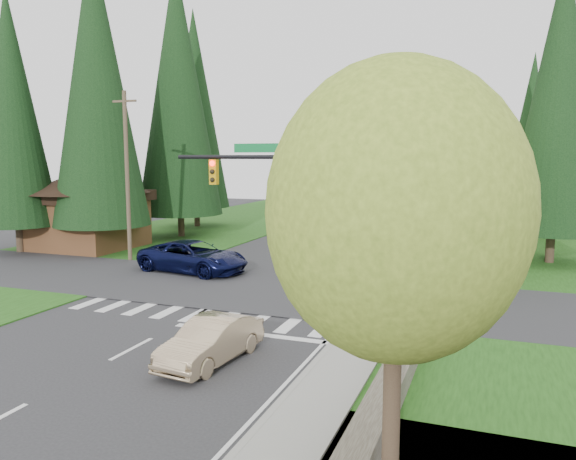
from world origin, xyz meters
The scene contains 34 objects.
ground centered at (0.00, 0.00, 0.00)m, with size 120.00×120.00×0.00m, color #28282B.
grass_east centered at (13.00, 20.00, 0.03)m, with size 14.00×110.00×0.06m, color #1C4512.
grass_west centered at (-13.00, 20.00, 0.03)m, with size 14.00×110.00×0.06m, color #1C4512.
cross_street centered at (0.00, 8.00, 0.00)m, with size 120.00×8.00×0.10m, color #28282B.
sidewalk_east centered at (6.90, 22.00, 0.07)m, with size 1.80×80.00×0.13m, color gray.
curb_east centered at (6.05, 22.00, 0.07)m, with size 0.20×80.00×0.13m, color gray.
stone_wall_south centered at (8.60, -3.00, 0.35)m, with size 0.70×14.00×0.70m, color #4C4438.
stone_wall_north centered at (8.60, 30.00, 0.35)m, with size 0.70×40.00×0.70m, color #4C4438.
traffic_signal centered at (4.37, 4.50, 4.98)m, with size 8.70×0.37×6.80m.
brown_building centered at (-15.00, 15.00, 3.14)m, with size 8.40×8.40×5.40m.
utility_pole centered at (-9.50, 12.00, 5.14)m, with size 1.60×0.24×10.00m.
decid_tree_0 centered at (9.20, 14.00, 5.60)m, with size 4.80×4.80×8.37m.
decid_tree_1 centered at (9.30, 21.00, 5.80)m, with size 5.20×5.20×8.80m.
decid_tree_2 centered at (9.10, 28.00, 5.93)m, with size 5.00×5.00×8.82m.
decid_tree_3 centered at (9.20, 35.00, 5.66)m, with size 5.00×5.00×8.55m.
decid_tree_4 centered at (9.30, 42.00, 6.06)m, with size 5.40×5.40×9.18m.
decid_tree_5 centered at (9.10, 49.00, 5.53)m, with size 4.80×4.80×8.30m.
decid_tree_6 centered at (9.20, 56.00, 5.86)m, with size 5.20×5.20×8.86m.
decid_tree_south centered at (9.30, -6.00, 5.27)m, with size 4.60×4.60×7.92m.
conifer_w_a centered at (-13.00, 14.00, 10.79)m, with size 6.12×6.12×19.80m.
conifer_w_b centered at (-16.00, 18.00, 9.79)m, with size 5.44×5.44×17.80m.
conifer_w_c centered at (-12.00, 22.00, 11.29)m, with size 6.46×6.46×20.80m.
conifer_w_d centered at (-18.00, 12.00, 9.29)m, with size 5.10×5.10×16.80m.
conifer_w_e centered at (-14.00, 28.00, 10.29)m, with size 5.78×5.78×18.80m.
conifer_e_a centered at (14.00, 20.00, 9.79)m, with size 5.44×5.44×17.80m.
conifer_e_b centered at (15.00, 34.00, 10.79)m, with size 6.12×6.12×19.80m.
conifer_e_c centered at (14.00, 48.00, 9.29)m, with size 5.10×5.10×16.80m.
sedan_champagne centered at (3.00, -1.14, 0.67)m, with size 1.42×4.08×1.34m, color tan.
suv_navy centered at (-4.24, 10.39, 0.85)m, with size 2.84×6.15×1.71m, color black.
parked_car_a centered at (5.60, 15.93, 0.77)m, with size 1.83×4.55×1.55m, color #B1B2B6.
parked_car_b centered at (5.60, 23.87, 0.77)m, with size 2.15×5.30×1.54m, color slate.
parked_car_c centered at (4.86, 30.07, 0.70)m, with size 1.48×4.26×1.40m, color #B2B2B7.
parked_car_d centered at (4.30, 42.47, 0.69)m, with size 1.64×4.07×1.39m, color white.
parked_car_e centered at (4.74, 48.90, 0.69)m, with size 1.95×4.79×1.39m, color silver.
Camera 1 is at (10.91, -15.72, 6.22)m, focal length 35.00 mm.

